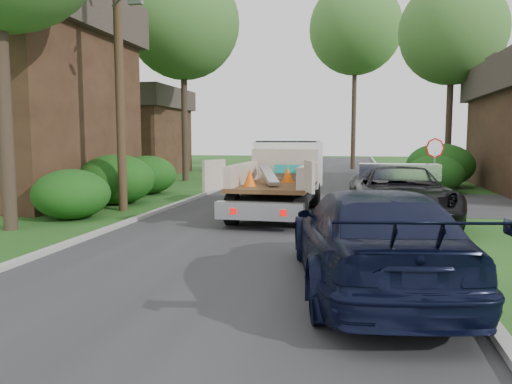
{
  "coord_description": "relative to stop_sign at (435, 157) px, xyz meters",
  "views": [
    {
      "loc": [
        2.36,
        -10.72,
        2.46
      ],
      "look_at": [
        0.02,
        0.76,
        1.2
      ],
      "focal_mm": 35.0,
      "sensor_mm": 36.0,
      "label": 1
    }
  ],
  "objects": [
    {
      "name": "ground",
      "position": [
        -5.2,
        -9.0,
        -1.78
      ],
      "size": [
        120.0,
        120.0,
        0.0
      ],
      "primitive_type": "plane",
      "color": "#1A4714",
      "rests_on": "ground"
    },
    {
      "name": "road",
      "position": [
        -5.2,
        1.0,
        -1.77
      ],
      "size": [
        8.0,
        90.0,
        0.02
      ],
      "primitive_type": "cube",
      "color": "#28282B",
      "rests_on": "ground"
    },
    {
      "name": "curb_left",
      "position": [
        -9.3,
        1.0,
        -1.72
      ],
      "size": [
        0.2,
        90.0,
        0.12
      ],
      "primitive_type": "cube",
      "color": "#9E9E99",
      "rests_on": "ground"
    },
    {
      "name": "curb_right",
      "position": [
        -1.1,
        1.0,
        -1.72
      ],
      "size": [
        0.2,
        90.0,
        0.12
      ],
      "primitive_type": "cube",
      "color": "#9E9E99",
      "rests_on": "ground"
    },
    {
      "name": "stop_sign",
      "position": [
        0.0,
        0.0,
        0.0
      ],
      "size": [
        0.71,
        0.32,
        2.48
      ],
      "color": "slate",
      "rests_on": "ground"
    },
    {
      "name": "utility_pole",
      "position": [
        -10.68,
        -4.02,
        3.4
      ],
      "size": [
        2.42,
        1.25,
        10.0
      ],
      "color": "#382619",
      "rests_on": "ground"
    },
    {
      "name": "house_left_far",
      "position": [
        -18.7,
        13.0,
        1.27
      ],
      "size": [
        7.56,
        7.56,
        6.0
      ],
      "color": "#331F14",
      "rests_on": "ground"
    },
    {
      "name": "hedge_left_a",
      "position": [
        -11.4,
        -6.0,
        -1.01
      ],
      "size": [
        2.34,
        2.34,
        1.53
      ],
      "primitive_type": "ellipsoid",
      "color": "#0F410F",
      "rests_on": "ground"
    },
    {
      "name": "hedge_left_b",
      "position": [
        -11.7,
        -2.5,
        -0.84
      ],
      "size": [
        2.86,
        2.86,
        1.87
      ],
      "primitive_type": "ellipsoid",
      "color": "#0F410F",
      "rests_on": "ground"
    },
    {
      "name": "hedge_left_c",
      "position": [
        -12.0,
        1.0,
        -0.93
      ],
      "size": [
        2.6,
        2.6,
        1.7
      ],
      "primitive_type": "ellipsoid",
      "color": "#0F410F",
      "rests_on": "ground"
    },
    {
      "name": "hedge_right_a",
      "position": [
        0.6,
        4.0,
        -0.93
      ],
      "size": [
        2.6,
        2.6,
        1.7
      ],
      "primitive_type": "ellipsoid",
      "color": "#0F410F",
      "rests_on": "ground"
    },
    {
      "name": "hedge_right_b",
      "position": [
        1.3,
        7.0,
        -0.67
      ],
      "size": [
        3.38,
        3.38,
        2.21
      ],
      "primitive_type": "ellipsoid",
      "color": "#0F410F",
      "rests_on": "ground"
    },
    {
      "name": "tree_left_far",
      "position": [
        -12.7,
        8.0,
        7.2
      ],
      "size": [
        6.4,
        6.4,
        12.2
      ],
      "color": "#2D2119",
      "rests_on": "ground"
    },
    {
      "name": "tree_right_far",
      "position": [
        2.3,
        11.0,
        6.7
      ],
      "size": [
        6.0,
        6.0,
        11.5
      ],
      "color": "#2D2119",
      "rests_on": "ground"
    },
    {
      "name": "tree_left_back",
      "position": [
        -19.2,
        4.0,
        7.2
      ],
      "size": [
        6.0,
        6.0,
        12.0
      ],
      "color": "#2D2119",
      "rests_on": "ground"
    },
    {
      "name": "tree_center_far",
      "position": [
        -3.2,
        21.0,
        9.2
      ],
      "size": [
        7.2,
        7.2,
        14.6
      ],
      "color": "#2D2119",
      "rests_on": "ground"
    },
    {
      "name": "flatbed_truck",
      "position": [
        -5.27,
        -3.11,
        -0.48
      ],
      "size": [
        2.95,
        6.32,
        2.38
      ],
      "rotation": [
        0.0,
        0.0,
        -0.02
      ],
      "color": "black",
      "rests_on": "ground"
    },
    {
      "name": "black_pickup",
      "position": [
        -1.6,
        -4.5,
        -0.95
      ],
      "size": [
        3.04,
        6.11,
        1.66
      ],
      "primitive_type": "imported",
      "rotation": [
        0.0,
        0.0,
        0.05
      ],
      "color": "black",
      "rests_on": "ground"
    },
    {
      "name": "navy_suv",
      "position": [
        -2.6,
        -11.5,
        -0.95
      ],
      "size": [
        3.24,
        6.03,
        1.66
      ],
      "primitive_type": "imported",
      "rotation": [
        0.0,
        0.0,
        3.31
      ],
      "color": "black",
      "rests_on": "ground"
    }
  ]
}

